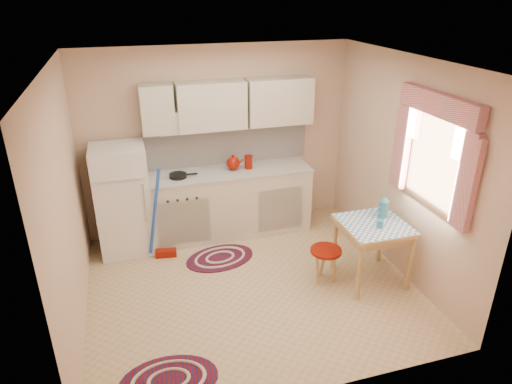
# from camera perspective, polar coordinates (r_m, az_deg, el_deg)

# --- Properties ---
(room_shell) EXTENTS (3.64, 3.60, 2.52)m
(room_shell) POSITION_cam_1_polar(r_m,az_deg,el_deg) (4.87, 0.28, 5.80)
(room_shell) COLOR #CCB282
(room_shell) RESTS_ON ground
(fridge) EXTENTS (0.65, 0.60, 1.40)m
(fridge) POSITION_cam_1_polar(r_m,az_deg,el_deg) (5.95, -16.29, -0.94)
(fridge) COLOR white
(fridge) RESTS_ON ground
(broom) EXTENTS (0.29, 0.16, 1.20)m
(broom) POSITION_cam_1_polar(r_m,az_deg,el_deg) (5.69, -11.61, -2.77)
(broom) COLOR blue
(broom) RESTS_ON ground
(base_cabinets) EXTENTS (2.25, 0.60, 0.88)m
(base_cabinets) POSITION_cam_1_polar(r_m,az_deg,el_deg) (6.23, -3.68, -1.46)
(base_cabinets) COLOR beige
(base_cabinets) RESTS_ON ground
(countertop) EXTENTS (2.27, 0.62, 0.04)m
(countertop) POSITION_cam_1_polar(r_m,az_deg,el_deg) (6.04, -3.80, 2.48)
(countertop) COLOR #B5B3AC
(countertop) RESTS_ON base_cabinets
(frying_pan) EXTENTS (0.23, 0.23, 0.05)m
(frying_pan) POSITION_cam_1_polar(r_m,az_deg,el_deg) (5.88, -9.74, 2.02)
(frying_pan) COLOR black
(frying_pan) RESTS_ON countertop
(red_kettle) EXTENTS (0.23, 0.22, 0.20)m
(red_kettle) POSITION_cam_1_polar(r_m,az_deg,el_deg) (6.02, -2.88, 3.63)
(red_kettle) COLOR maroon
(red_kettle) RESTS_ON countertop
(red_canister) EXTENTS (0.12, 0.12, 0.16)m
(red_canister) POSITION_cam_1_polar(r_m,az_deg,el_deg) (6.08, -0.95, 3.67)
(red_canister) COLOR maroon
(red_canister) RESTS_ON countertop
(table) EXTENTS (0.72, 0.72, 0.72)m
(table) POSITION_cam_1_polar(r_m,az_deg,el_deg) (5.44, 14.18, -7.26)
(table) COLOR tan
(table) RESTS_ON ground
(stool) EXTENTS (0.44, 0.44, 0.42)m
(stool) POSITION_cam_1_polar(r_m,az_deg,el_deg) (5.38, 8.61, -9.02)
(stool) COLOR maroon
(stool) RESTS_ON ground
(coffee_pot) EXTENTS (0.17, 0.16, 0.28)m
(coffee_pot) POSITION_cam_1_polar(r_m,az_deg,el_deg) (5.38, 15.65, -1.76)
(coffee_pot) COLOR teal
(coffee_pot) RESTS_ON table
(mug) EXTENTS (0.10, 0.10, 0.10)m
(mug) POSITION_cam_1_polar(r_m,az_deg,el_deg) (5.17, 15.23, -3.91)
(mug) COLOR teal
(mug) RESTS_ON table
(rug_center) EXTENTS (0.97, 0.74, 0.02)m
(rug_center) POSITION_cam_1_polar(r_m,az_deg,el_deg) (5.84, -4.51, -8.22)
(rug_center) COLOR maroon
(rug_center) RESTS_ON ground
(rug_left) EXTENTS (0.89, 0.62, 0.02)m
(rug_left) POSITION_cam_1_polar(r_m,az_deg,el_deg) (4.36, -10.83, -22.13)
(rug_left) COLOR maroon
(rug_left) RESTS_ON ground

